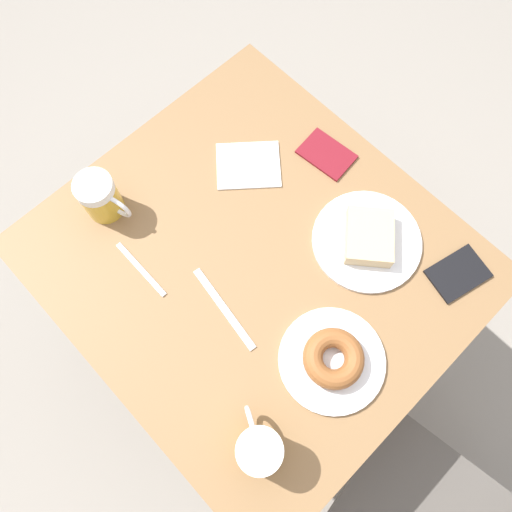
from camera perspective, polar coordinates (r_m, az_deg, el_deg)
The scene contains 11 objects.
ground_plane at distance 1.85m, azimuth -0.00°, elevation -8.33°, with size 8.00×8.00×0.00m, color gray.
table at distance 1.18m, azimuth -0.00°, elevation -1.51°, with size 0.82×0.90×0.77m.
plate_with_cake at distance 1.14m, azimuth 12.65°, elevation 1.91°, with size 0.25×0.25×0.05m.
plate_with_donut at distance 1.05m, azimuth 8.76°, elevation -11.57°, with size 0.22×0.22×0.05m.
beer_mug_left at distance 1.16m, azimuth -17.34°, elevation 6.43°, with size 0.09×0.13×0.11m.
beer_mug_center at distance 0.99m, azimuth 0.33°, elevation -21.16°, with size 0.09×0.12×0.11m.
napkin_folded at distance 1.21m, azimuth -0.88°, elevation 10.34°, with size 0.20×0.19×0.00m.
fork at distance 1.13m, azimuth -13.02°, elevation -1.48°, with size 0.01×0.16×0.00m.
knife at distance 1.08m, azimuth -3.68°, elevation -6.01°, with size 0.05×0.22×0.00m.
passport_near_edge at distance 1.19m, azimuth 22.10°, elevation -1.87°, with size 0.14×0.11×0.01m.
passport_far_edge at distance 1.24m, azimuth 8.06°, elevation 11.45°, with size 0.10×0.13×0.01m.
Camera 1 is at (0.26, 0.27, 1.82)m, focal length 35.00 mm.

